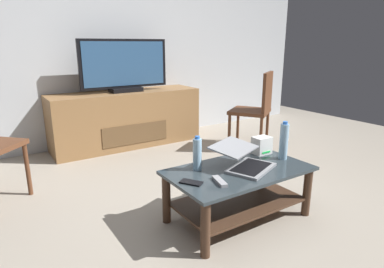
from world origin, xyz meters
The scene contains 12 objects.
ground_plane centered at (0.00, 0.00, 0.00)m, with size 7.68×7.68×0.00m, color #9E9384.
back_wall centered at (0.00, 2.46, 1.40)m, with size 6.40×0.12×2.80m, color silver.
coffee_table centered at (0.12, 0.00, 0.26)m, with size 1.01×0.57×0.38m.
media_cabinet centered at (0.15, 2.14, 0.34)m, with size 1.82×0.52×0.67m.
television centered at (0.15, 2.12, 0.97)m, with size 1.07×0.20×0.61m.
dining_chair centered at (1.42, 1.18, 0.51)m, with size 0.61×0.61×0.92m.
laptop centered at (0.16, 0.00, 0.45)m, with size 0.47×0.48×0.16m.
router_box centered at (0.49, 0.16, 0.45)m, with size 0.14×0.11×0.14m.
water_bottle_near centered at (0.53, -0.02, 0.52)m, with size 0.06×0.06×0.29m.
water_bottle_far centered at (-0.14, 0.15, 0.50)m, with size 0.06×0.06×0.24m.
cell_phone centered at (-0.30, -0.02, 0.39)m, with size 0.07×0.14×0.01m, color black.
tv_remote centered at (-0.14, -0.11, 0.39)m, with size 0.04×0.16×0.02m, color #99999E.
Camera 1 is at (-1.33, -1.62, 1.23)m, focal length 30.55 mm.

